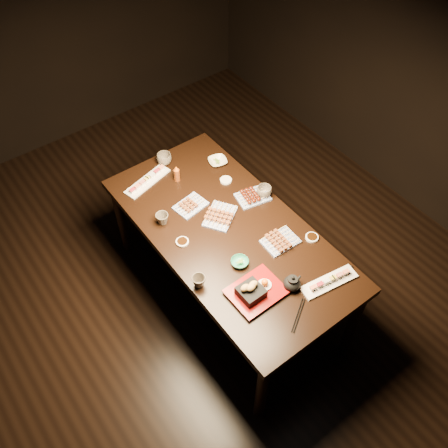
% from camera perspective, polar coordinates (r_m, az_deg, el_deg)
% --- Properties ---
extents(ground, '(5.00, 5.00, 0.00)m').
position_cam_1_polar(ground, '(3.78, -0.81, -9.42)').
color(ground, black).
rests_on(ground, ground).
extents(dining_table, '(0.91, 1.80, 0.75)m').
position_cam_1_polar(dining_table, '(3.53, 0.49, -4.66)').
color(dining_table, black).
rests_on(dining_table, ground).
extents(sushi_platter_near, '(0.37, 0.15, 0.04)m').
position_cam_1_polar(sushi_platter_near, '(3.04, 11.97, -6.34)').
color(sushi_platter_near, white).
rests_on(sushi_platter_near, dining_table).
extents(sushi_platter_far, '(0.38, 0.19, 0.05)m').
position_cam_1_polar(sushi_platter_far, '(3.56, -8.77, 5.03)').
color(sushi_platter_far, white).
rests_on(sushi_platter_far, dining_table).
extents(yakitori_plate_center, '(0.29, 0.27, 0.06)m').
position_cam_1_polar(yakitori_plate_center, '(3.29, -0.46, 1.14)').
color(yakitori_plate_center, '#828EB6').
rests_on(yakitori_plate_center, dining_table).
extents(yakitori_plate_right, '(0.23, 0.17, 0.06)m').
position_cam_1_polar(yakitori_plate_right, '(3.17, 6.49, -1.76)').
color(yakitori_plate_right, '#828EB6').
rests_on(yakitori_plate_right, dining_table).
extents(yakitori_plate_left, '(0.23, 0.18, 0.05)m').
position_cam_1_polar(yakitori_plate_left, '(3.36, -3.86, 2.33)').
color(yakitori_plate_left, '#828EB6').
rests_on(yakitori_plate_left, dining_table).
extents(tsukune_plate, '(0.25, 0.20, 0.06)m').
position_cam_1_polar(tsukune_plate, '(3.41, 3.32, 3.33)').
color(tsukune_plate, '#828EB6').
rests_on(tsukune_plate, dining_table).
extents(edamame_bowl_green, '(0.11, 0.11, 0.03)m').
position_cam_1_polar(edamame_bowl_green, '(3.06, 1.80, -4.40)').
color(edamame_bowl_green, '#2E8D68').
rests_on(edamame_bowl_green, dining_table).
extents(edamame_bowl_cream, '(0.16, 0.16, 0.03)m').
position_cam_1_polar(edamame_bowl_cream, '(3.67, -0.73, 7.17)').
color(edamame_bowl_cream, beige).
rests_on(edamame_bowl_cream, dining_table).
extents(tempura_tray, '(0.32, 0.26, 0.12)m').
position_cam_1_polar(tempura_tray, '(2.91, 3.74, -7.29)').
color(tempura_tray, black).
rests_on(tempura_tray, dining_table).
extents(teacup_near_left, '(0.08, 0.08, 0.08)m').
position_cam_1_polar(teacup_near_left, '(2.95, -2.90, -6.57)').
color(teacup_near_left, brown).
rests_on(teacup_near_left, dining_table).
extents(teacup_mid_right, '(0.13, 0.13, 0.08)m').
position_cam_1_polar(teacup_mid_right, '(3.42, 4.62, 3.71)').
color(teacup_mid_right, brown).
rests_on(teacup_mid_right, dining_table).
extents(teacup_far_left, '(0.09, 0.09, 0.08)m').
position_cam_1_polar(teacup_far_left, '(3.27, -7.07, 0.60)').
color(teacup_far_left, brown).
rests_on(teacup_far_left, dining_table).
extents(teacup_far_right, '(0.13, 0.13, 0.08)m').
position_cam_1_polar(teacup_far_right, '(3.67, -6.85, 7.40)').
color(teacup_far_right, brown).
rests_on(teacup_far_right, dining_table).
extents(teapot, '(0.12, 0.12, 0.10)m').
position_cam_1_polar(teapot, '(2.96, 7.79, -6.61)').
color(teapot, black).
rests_on(teapot, dining_table).
extents(condiment_bottle, '(0.05, 0.05, 0.13)m').
position_cam_1_polar(condiment_bottle, '(3.52, -5.42, 5.78)').
color(condiment_bottle, maroon).
rests_on(condiment_bottle, dining_table).
extents(sauce_dish_west, '(0.10, 0.10, 0.01)m').
position_cam_1_polar(sauce_dish_west, '(3.17, -4.79, -2.05)').
color(sauce_dish_west, white).
rests_on(sauce_dish_west, dining_table).
extents(sauce_dish_east, '(0.10, 0.10, 0.01)m').
position_cam_1_polar(sauce_dish_east, '(3.54, 0.22, 5.03)').
color(sauce_dish_east, white).
rests_on(sauce_dish_east, dining_table).
extents(sauce_dish_se, '(0.11, 0.11, 0.01)m').
position_cam_1_polar(sauce_dish_se, '(3.24, 10.01, -1.52)').
color(sauce_dish_se, white).
rests_on(sauce_dish_se, dining_table).
extents(sauce_dish_nw, '(0.10, 0.10, 0.01)m').
position_cam_1_polar(sauce_dish_nw, '(3.52, -10.53, 3.64)').
color(sauce_dish_nw, white).
rests_on(sauce_dish_nw, dining_table).
extents(chopsticks_near, '(0.21, 0.14, 0.01)m').
position_cam_1_polar(chopsticks_near, '(2.90, 8.49, -10.26)').
color(chopsticks_near, black).
rests_on(chopsticks_near, dining_table).
extents(chopsticks_se, '(0.22, 0.02, 0.01)m').
position_cam_1_polar(chopsticks_se, '(3.09, 13.12, -5.74)').
color(chopsticks_se, black).
rests_on(chopsticks_se, dining_table).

